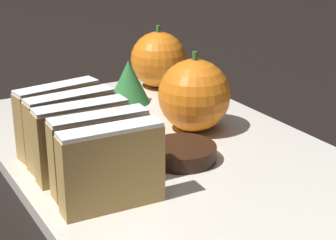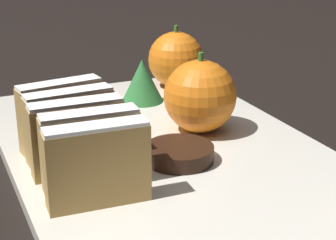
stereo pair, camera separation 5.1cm
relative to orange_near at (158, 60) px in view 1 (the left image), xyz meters
name	(u,v)px [view 1 (the left image)]	position (x,y,z in m)	size (l,w,h in m)	color
ground_plane	(168,162)	(-0.09, -0.18, -0.05)	(6.00, 6.00, 0.00)	black
serving_platter	(168,156)	(-0.09, -0.18, -0.04)	(0.28, 0.46, 0.01)	silver
stollen_slice_front	(112,168)	(-0.18, -0.25, 0.00)	(0.08, 0.02, 0.06)	tan
stollen_slice_second	(100,153)	(-0.18, -0.22, 0.00)	(0.08, 0.02, 0.06)	tan
stollen_slice_third	(82,141)	(-0.18, -0.19, 0.00)	(0.08, 0.02, 0.06)	tan
stollen_slice_fourth	(71,129)	(-0.18, -0.16, 0.00)	(0.08, 0.02, 0.06)	tan
stollen_slice_fifth	(59,119)	(-0.18, -0.14, 0.00)	(0.08, 0.03, 0.06)	tan
orange_near	(158,60)	(0.00, 0.00, 0.00)	(0.07, 0.07, 0.08)	orange
orange_far	(194,95)	(-0.04, -0.15, 0.00)	(0.07, 0.07, 0.08)	orange
chocolate_cookie	(186,152)	(-0.09, -0.21, -0.03)	(0.06, 0.06, 0.01)	black
evergreen_sprig	(129,82)	(-0.06, -0.04, -0.01)	(0.05, 0.05, 0.05)	#2D7538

